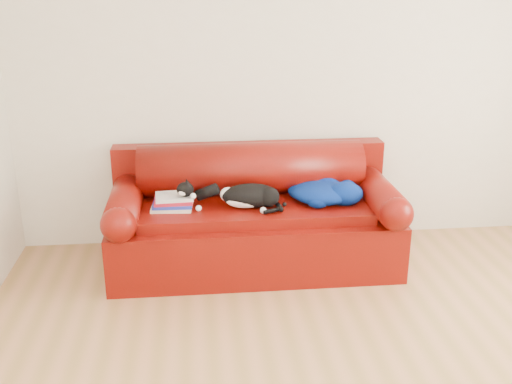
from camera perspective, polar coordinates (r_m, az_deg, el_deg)
ground at (r=3.42m, az=10.04°, el=-17.50°), size 4.50×4.50×0.00m
room_shell at (r=2.82m, az=14.43°, el=11.28°), size 4.52×4.02×2.61m
sofa_base at (r=4.50m, az=-0.19°, el=-4.11°), size 2.10×0.90×0.50m
sofa_back at (r=4.62m, az=-0.50°, el=0.56°), size 2.10×1.01×0.88m
book_stack at (r=4.31m, az=-7.90°, el=-0.93°), size 0.30×0.24×0.10m
cat at (r=4.28m, az=-0.64°, el=-0.41°), size 0.56×0.35×0.21m
blanket at (r=4.44m, az=6.47°, el=0.08°), size 0.55×0.47×0.17m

